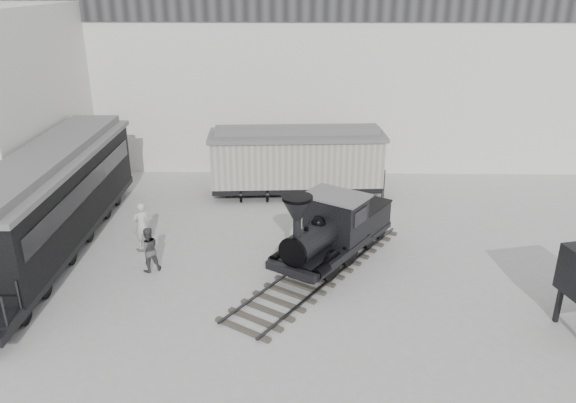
{
  "coord_description": "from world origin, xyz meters",
  "views": [
    {
      "loc": [
        0.03,
        -15.71,
        10.05
      ],
      "look_at": [
        -0.37,
        4.45,
        2.0
      ],
      "focal_mm": 35.0,
      "sensor_mm": 36.0,
      "label": 1
    }
  ],
  "objects_px": {
    "boxcar": "(297,160)",
    "passenger_coach": "(52,199)",
    "visitor_b": "(148,250)",
    "locomotive": "(330,234)",
    "visitor_a": "(142,225)"
  },
  "relations": [
    {
      "from": "locomotive",
      "to": "visitor_b",
      "type": "height_order",
      "value": "locomotive"
    },
    {
      "from": "boxcar",
      "to": "passenger_coach",
      "type": "bearing_deg",
      "value": -151.35
    },
    {
      "from": "locomotive",
      "to": "visitor_b",
      "type": "distance_m",
      "value": 6.7
    },
    {
      "from": "boxcar",
      "to": "visitor_a",
      "type": "xyz_separation_m",
      "value": [
        -6.14,
        -5.87,
        -0.9
      ]
    },
    {
      "from": "passenger_coach",
      "to": "visitor_a",
      "type": "relative_size",
      "value": 7.52
    },
    {
      "from": "visitor_b",
      "to": "passenger_coach",
      "type": "bearing_deg",
      "value": -53.19
    },
    {
      "from": "passenger_coach",
      "to": "visitor_b",
      "type": "distance_m",
      "value": 4.74
    },
    {
      "from": "boxcar",
      "to": "passenger_coach",
      "type": "height_order",
      "value": "passenger_coach"
    },
    {
      "from": "boxcar",
      "to": "passenger_coach",
      "type": "relative_size",
      "value": 0.63
    },
    {
      "from": "locomotive",
      "to": "visitor_b",
      "type": "xyz_separation_m",
      "value": [
        -6.66,
        -0.66,
        -0.39
      ]
    },
    {
      "from": "visitor_a",
      "to": "boxcar",
      "type": "bearing_deg",
      "value": -171.45
    },
    {
      "from": "boxcar",
      "to": "visitor_b",
      "type": "distance_m",
      "value": 9.64
    },
    {
      "from": "passenger_coach",
      "to": "visitor_a",
      "type": "height_order",
      "value": "passenger_coach"
    },
    {
      "from": "locomotive",
      "to": "boxcar",
      "type": "relative_size",
      "value": 1.06
    },
    {
      "from": "boxcar",
      "to": "visitor_b",
      "type": "relative_size",
      "value": 5.0
    }
  ]
}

